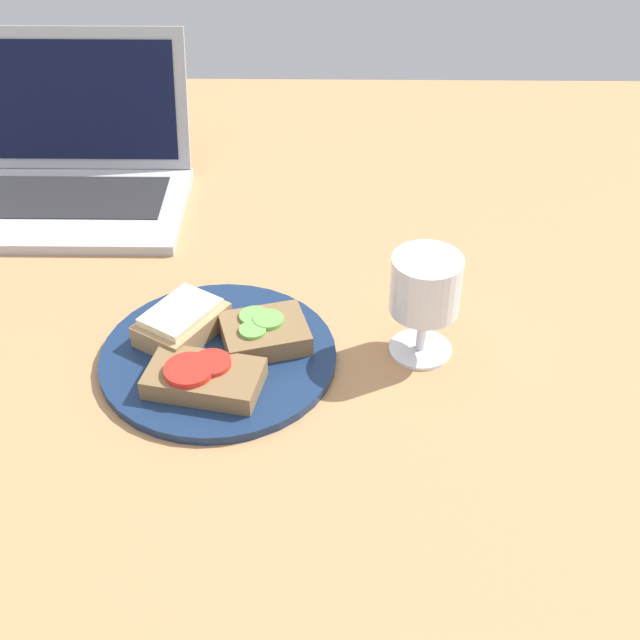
% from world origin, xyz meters
% --- Properties ---
extents(wooden_table, '(1.40, 1.40, 0.03)m').
position_xyz_m(wooden_table, '(0.00, 0.00, 0.01)').
color(wooden_table, '#B27F51').
rests_on(wooden_table, ground).
extents(plate, '(0.26, 0.26, 0.01)m').
position_xyz_m(plate, '(-0.04, -0.07, 0.04)').
color(plate, navy).
rests_on(plate, wooden_table).
extents(sandwich_with_tomato, '(0.13, 0.09, 0.03)m').
position_xyz_m(sandwich_with_tomato, '(-0.05, -0.12, 0.05)').
color(sandwich_with_tomato, brown).
rests_on(sandwich_with_tomato, plate).
extents(sandwich_with_cucumber, '(0.11, 0.10, 0.03)m').
position_xyz_m(sandwich_with_cucumber, '(0.01, -0.05, 0.05)').
color(sandwich_with_cucumber, brown).
rests_on(sandwich_with_cucumber, plate).
extents(sandwich_with_cheese, '(0.11, 0.12, 0.03)m').
position_xyz_m(sandwich_with_cheese, '(-0.08, -0.04, 0.06)').
color(sandwich_with_cheese, '#A88456').
rests_on(sandwich_with_cheese, plate).
extents(wine_glass, '(0.08, 0.08, 0.12)m').
position_xyz_m(wine_glass, '(0.18, -0.05, 0.11)').
color(wine_glass, white).
rests_on(wine_glass, wooden_table).
extents(laptop, '(0.33, 0.26, 0.21)m').
position_xyz_m(laptop, '(-0.28, 0.29, 0.07)').
color(laptop, '#ADAFB5').
rests_on(laptop, wooden_table).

